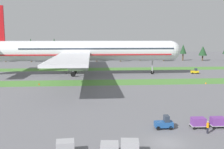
% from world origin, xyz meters
% --- Properties ---
extents(ground_plane, '(400.00, 400.00, 0.00)m').
position_xyz_m(ground_plane, '(0.00, 0.00, 0.00)').
color(ground_plane, slate).
extents(grass_strip_near, '(320.00, 10.09, 0.01)m').
position_xyz_m(grass_strip_near, '(0.00, 45.04, 0.00)').
color(grass_strip_near, '#4C8438').
rests_on(grass_strip_near, ground).
extents(grass_strip_far, '(320.00, 10.09, 0.01)m').
position_xyz_m(grass_strip_far, '(0.00, 77.22, 0.00)').
color(grass_strip_far, '#4C8438').
rests_on(grass_strip_far, ground).
extents(airliner, '(70.01, 85.70, 23.37)m').
position_xyz_m(airliner, '(-13.05, 61.14, 8.37)').
color(airliner, silver).
rests_on(airliner, ground).
extents(baggage_tug, '(2.61, 1.33, 1.97)m').
position_xyz_m(baggage_tug, '(1.03, 5.05, 0.81)').
color(baggage_tug, '#1E4C8E').
rests_on(baggage_tug, ground).
extents(cargo_dolly_lead, '(2.22, 1.53, 1.55)m').
position_xyz_m(cargo_dolly_lead, '(6.06, 4.99, 0.92)').
color(cargo_dolly_lead, '#A3A3A8').
rests_on(cargo_dolly_lead, ground).
extents(cargo_dolly_second, '(2.22, 1.53, 1.55)m').
position_xyz_m(cargo_dolly_second, '(8.96, 4.96, 0.92)').
color(cargo_dolly_second, '#A3A3A8').
rests_on(cargo_dolly_second, ground).
extents(pushback_tractor, '(2.61, 1.31, 1.97)m').
position_xyz_m(pushback_tractor, '(27.75, 60.97, 0.81)').
color(pushback_tractor, yellow).
rests_on(pushback_tractor, ground).
extents(ground_crew_marshaller, '(0.36, 0.56, 1.74)m').
position_xyz_m(ground_crew_marshaller, '(6.47, 2.75, 0.95)').
color(ground_crew_marshaller, black).
rests_on(ground_crew_marshaller, ground).
extents(uld_container_0, '(2.13, 1.76, 1.60)m').
position_xyz_m(uld_container_0, '(-12.34, -2.45, 0.80)').
color(uld_container_0, '#A3A3A8').
rests_on(uld_container_0, ground).
extents(uld_container_1, '(2.17, 1.82, 1.74)m').
position_xyz_m(uld_container_1, '(-5.15, -3.20, 0.87)').
color(uld_container_1, '#A3A3A8').
rests_on(uld_container_1, ground).
extents(uld_container_2, '(2.12, 1.75, 1.51)m').
position_xyz_m(uld_container_2, '(-7.41, -3.14, 0.76)').
color(uld_container_2, '#A3A3A8').
rests_on(uld_container_2, ground).
extents(taxiway_marker_0, '(0.44, 0.44, 0.50)m').
position_xyz_m(taxiway_marker_0, '(-23.74, 42.59, 0.25)').
color(taxiway_marker_0, orange).
rests_on(taxiway_marker_0, ground).
extents(taxiway_marker_1, '(0.44, 0.44, 0.49)m').
position_xyz_m(taxiway_marker_1, '(22.86, 40.58, 0.25)').
color(taxiway_marker_1, orange).
rests_on(taxiway_marker_1, ground).
extents(distant_tree_line, '(161.81, 8.97, 12.42)m').
position_xyz_m(distant_tree_line, '(2.70, 112.28, 6.72)').
color(distant_tree_line, '#4C3823').
rests_on(distant_tree_line, ground).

